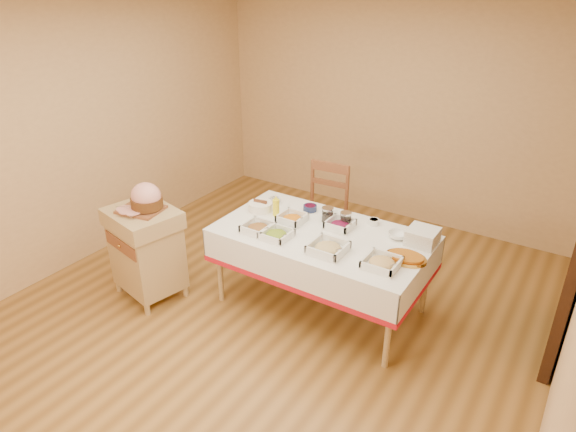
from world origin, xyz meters
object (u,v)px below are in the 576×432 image
object	(u,v)px
preserve_jar_left	(328,215)
plate_stack	(422,237)
ham_on_board	(145,199)
bread_basket	(260,206)
preserve_jar_right	(346,220)
mustard_bottle	(276,206)
dining_table	(322,249)
brass_platter	(406,258)
butcher_cart	(146,248)
dining_chair	(323,212)

from	to	relation	value
preserve_jar_left	plate_stack	bearing A→B (deg)	4.44
ham_on_board	bread_basket	size ratio (longest dim) A/B	1.75
preserve_jar_right	mustard_bottle	world-z (taller)	mustard_bottle
ham_on_board	preserve_jar_left	distance (m)	1.61
preserve_jar_right	plate_stack	distance (m)	0.68
dining_table	preserve_jar_left	xyz separation A→B (m)	(-0.07, 0.21, 0.22)
preserve_jar_right	brass_platter	xyz separation A→B (m)	(0.66, -0.27, -0.04)
dining_table	brass_platter	size ratio (longest dim) A/B	5.53
dining_table	butcher_cart	xyz separation A→B (m)	(-1.45, -0.70, -0.10)
ham_on_board	mustard_bottle	distance (m)	1.16
plate_stack	brass_platter	distance (m)	0.32
butcher_cart	brass_platter	xyz separation A→B (m)	(2.21, 0.66, 0.28)
dining_chair	mustard_bottle	bearing A→B (deg)	-98.11
dining_table	plate_stack	distance (m)	0.86
preserve_jar_left	preserve_jar_right	xyz separation A→B (m)	(0.17, 0.02, -0.00)
dining_chair	butcher_cart	bearing A→B (deg)	-124.61
plate_stack	preserve_jar_left	bearing A→B (deg)	-175.56
plate_stack	dining_table	bearing A→B (deg)	-160.35
bread_basket	brass_platter	xyz separation A→B (m)	(1.47, -0.11, -0.02)
plate_stack	preserve_jar_right	bearing A→B (deg)	-175.78
butcher_cart	dining_table	bearing A→B (deg)	25.70
dining_table	mustard_bottle	bearing A→B (deg)	172.17
butcher_cart	mustard_bottle	bearing A→B (deg)	39.94
butcher_cart	ham_on_board	xyz separation A→B (m)	(0.04, 0.03, 0.49)
butcher_cart	mustard_bottle	distance (m)	1.25
butcher_cart	dining_chair	distance (m)	1.80
butcher_cart	preserve_jar_right	world-z (taller)	preserve_jar_right
dining_table	ham_on_board	xyz separation A→B (m)	(-1.41, -0.67, 0.39)
butcher_cart	dining_chair	xyz separation A→B (m)	(1.02, 1.48, 0.03)
ham_on_board	brass_platter	distance (m)	2.27
dining_table	dining_chair	world-z (taller)	dining_chair
preserve_jar_right	ham_on_board	bearing A→B (deg)	-149.36
ham_on_board	preserve_jar_right	xyz separation A→B (m)	(1.51, 0.89, -0.17)
mustard_bottle	plate_stack	xyz separation A→B (m)	(1.31, 0.21, -0.02)
preserve_jar_right	mustard_bottle	bearing A→B (deg)	-166.08
plate_stack	dining_chair	bearing A→B (deg)	157.43
butcher_cart	brass_platter	distance (m)	2.33
preserve_jar_left	brass_platter	distance (m)	0.87
butcher_cart	ham_on_board	size ratio (longest dim) A/B	2.24
dining_chair	mustard_bottle	xyz separation A→B (m)	(-0.10, -0.71, 0.32)
bread_basket	brass_platter	bearing A→B (deg)	-4.36
preserve_jar_left	mustard_bottle	xyz separation A→B (m)	(-0.46, -0.14, 0.03)
preserve_jar_left	bread_basket	xyz separation A→B (m)	(-0.64, -0.14, -0.02)
dining_table	dining_chair	xyz separation A→B (m)	(-0.43, 0.78, -0.07)
ham_on_board	preserve_jar_left	bearing A→B (deg)	33.29
dining_table	dining_chair	bearing A→B (deg)	118.68
butcher_cart	dining_chair	size ratio (longest dim) A/B	0.86
ham_on_board	preserve_jar_right	size ratio (longest dim) A/B	3.05
mustard_bottle	bread_basket	bearing A→B (deg)	179.37
butcher_cart	dining_chair	bearing A→B (deg)	55.39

